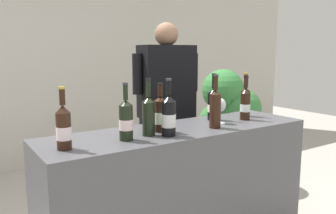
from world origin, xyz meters
TOP-DOWN VIEW (x-y plane):
  - wall_back at (0.00, 2.60)m, footprint 8.00×0.10m
  - counter at (0.00, 0.00)m, footprint 1.82×0.52m
  - wine_bottle_0 at (-0.27, -0.05)m, footprint 0.08×0.08m
  - wine_bottle_1 at (-0.43, -0.07)m, footprint 0.08×0.08m
  - wine_bottle_2 at (0.20, -0.10)m, footprint 0.07×0.07m
  - wine_bottle_3 at (-0.16, 0.00)m, footprint 0.08×0.08m
  - wine_bottle_4 at (0.66, 0.09)m, footprint 0.07×0.07m
  - wine_bottle_5 at (0.56, -0.02)m, footprint 0.07×0.07m
  - wine_bottle_6 at (0.36, 0.11)m, footprint 0.08×0.08m
  - wine_bottle_7 at (-0.17, -0.12)m, footprint 0.09×0.09m
  - wine_bottle_8 at (-0.77, -0.07)m, footprint 0.08×0.08m
  - wine_glass at (0.32, -0.01)m, footprint 0.08×0.08m
  - person_server at (0.31, 0.65)m, footprint 0.61×0.28m
  - potted_shrub at (1.24, 0.88)m, footprint 0.60×0.59m

SIDE VIEW (x-z plane):
  - counter at x=0.00m, z-range 0.00..0.92m
  - potted_shrub at x=1.24m, z-range 0.15..1.39m
  - person_server at x=0.31m, z-range -0.02..1.63m
  - wine_bottle_3 at x=-0.16m, z-range 0.88..1.18m
  - wine_bottle_8 at x=-0.77m, z-range 0.88..1.20m
  - wine_bottle_1 at x=-0.43m, z-range 0.87..1.20m
  - wine_bottle_4 at x=0.66m, z-range 0.87..1.20m
  - wine_bottle_6 at x=0.36m, z-range 0.87..1.21m
  - wine_bottle_7 at x=-0.17m, z-range 0.87..1.21m
  - wine_bottle_5 at x=0.56m, z-range 0.88..1.20m
  - wine_glass at x=0.32m, z-range 0.95..1.13m
  - wine_bottle_0 at x=-0.27m, z-range 0.88..1.22m
  - wine_bottle_2 at x=0.20m, z-range 0.88..1.23m
  - wall_back at x=0.00m, z-range 0.00..2.80m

